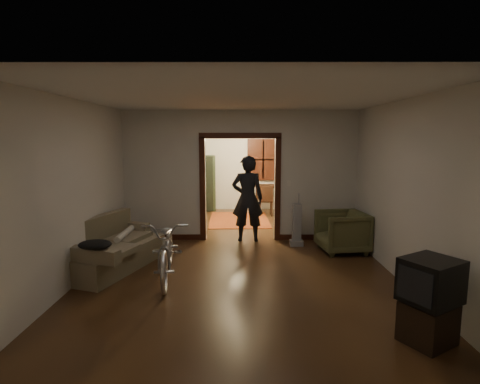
{
  "coord_description": "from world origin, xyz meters",
  "views": [
    {
      "loc": [
        0.02,
        -7.29,
        2.21
      ],
      "look_at": [
        0.0,
        -0.3,
        1.2
      ],
      "focal_mm": 28.0,
      "sensor_mm": 36.0,
      "label": 1
    }
  ],
  "objects_px": {
    "armchair": "(342,232)",
    "desk": "(273,199)",
    "locker": "(200,183)",
    "bicycle": "(168,248)",
    "person": "(248,199)",
    "sofa": "(114,243)"
  },
  "relations": [
    {
      "from": "armchair",
      "to": "desk",
      "type": "bearing_deg",
      "value": -173.32
    },
    {
      "from": "armchair",
      "to": "locker",
      "type": "relative_size",
      "value": 0.52
    },
    {
      "from": "bicycle",
      "to": "armchair",
      "type": "xyz_separation_m",
      "value": [
        3.13,
        1.39,
        -0.09
      ]
    },
    {
      "from": "locker",
      "to": "bicycle",
      "type": "bearing_deg",
      "value": -104.41
    },
    {
      "from": "desk",
      "to": "person",
      "type": "bearing_deg",
      "value": -101.39
    },
    {
      "from": "bicycle",
      "to": "locker",
      "type": "bearing_deg",
      "value": 83.33
    },
    {
      "from": "armchair",
      "to": "person",
      "type": "relative_size",
      "value": 0.48
    },
    {
      "from": "bicycle",
      "to": "person",
      "type": "xyz_separation_m",
      "value": [
        1.3,
        2.18,
        0.43
      ]
    },
    {
      "from": "person",
      "to": "bicycle",
      "type": "bearing_deg",
      "value": 58.29
    },
    {
      "from": "locker",
      "to": "desk",
      "type": "height_order",
      "value": "locker"
    },
    {
      "from": "armchair",
      "to": "bicycle",
      "type": "bearing_deg",
      "value": -73.31
    },
    {
      "from": "bicycle",
      "to": "person",
      "type": "relative_size",
      "value": 1.02
    },
    {
      "from": "person",
      "to": "locker",
      "type": "xyz_separation_m",
      "value": [
        -1.38,
        3.39,
        -0.08
      ]
    },
    {
      "from": "person",
      "to": "desk",
      "type": "distance_m",
      "value": 3.43
    },
    {
      "from": "locker",
      "to": "armchair",
      "type": "bearing_deg",
      "value": -67.72
    },
    {
      "from": "sofa",
      "to": "bicycle",
      "type": "distance_m",
      "value": 1.1
    },
    {
      "from": "bicycle",
      "to": "desk",
      "type": "relative_size",
      "value": 1.76
    },
    {
      "from": "person",
      "to": "locker",
      "type": "distance_m",
      "value": 3.66
    },
    {
      "from": "sofa",
      "to": "armchair",
      "type": "height_order",
      "value": "sofa"
    },
    {
      "from": "bicycle",
      "to": "person",
      "type": "height_order",
      "value": "person"
    },
    {
      "from": "bicycle",
      "to": "locker",
      "type": "xyz_separation_m",
      "value": [
        -0.08,
        5.57,
        0.35
      ]
    },
    {
      "from": "sofa",
      "to": "armchair",
      "type": "xyz_separation_m",
      "value": [
        4.14,
        0.95,
        -0.04
      ]
    }
  ]
}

